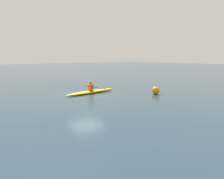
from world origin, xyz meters
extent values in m
plane|color=#233847|center=(0.00, 0.00, 0.00)|extent=(160.00, 160.00, 0.00)
ellipsoid|color=#EAB214|center=(-0.99, -0.82, 0.12)|extent=(5.12, 1.25, 0.25)
torus|color=black|center=(-0.93, -0.81, 0.23)|extent=(0.61, 0.61, 0.04)
cylinder|color=black|center=(-2.50, -1.02, 0.24)|extent=(0.18, 0.18, 0.02)
cylinder|color=#E04C14|center=(-0.91, -0.81, 0.52)|extent=(0.40, 0.40, 0.54)
sphere|color=brown|center=(-0.91, -0.81, 0.90)|extent=(0.21, 0.21, 0.21)
cylinder|color=black|center=(-1.11, -0.83, 0.54)|extent=(0.28, 1.91, 0.03)
ellipsoid|color=gold|center=(-0.99, -1.79, 0.54)|extent=(0.09, 0.40, 0.17)
ellipsoid|color=gold|center=(-1.24, 0.12, 0.54)|extent=(0.09, 0.40, 0.17)
cylinder|color=brown|center=(-0.95, -1.11, 0.59)|extent=(0.23, 0.26, 0.34)
cylinder|color=brown|center=(-1.03, -0.52, 0.59)|extent=(0.20, 0.29, 0.34)
sphere|color=orange|center=(-5.06, 2.79, 0.32)|extent=(0.65, 0.65, 0.65)
torus|color=#333338|center=(-5.06, 2.79, 0.68)|extent=(0.12, 0.12, 0.02)
camera|label=1|loc=(8.00, 14.05, 3.11)|focal=32.85mm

